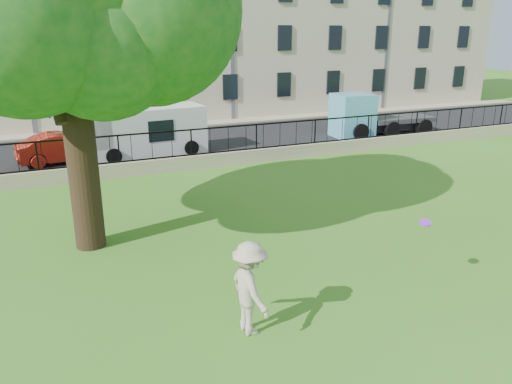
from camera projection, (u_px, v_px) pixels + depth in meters
name	position (u px, v px, depth m)	size (l,w,h in m)	color
ground	(353.00, 301.00, 10.89)	(120.00, 120.00, 0.00)	#3B6D19
retaining_wall	(192.00, 162.00, 21.25)	(50.00, 0.40, 0.60)	gray
iron_railing	(191.00, 143.00, 20.99)	(50.00, 0.05, 1.13)	black
street	(166.00, 147.00, 25.43)	(60.00, 9.00, 0.01)	black
sidewalk	(144.00, 128.00, 29.94)	(60.00, 1.40, 0.12)	gray
building_row	(119.00, 11.00, 32.76)	(56.40, 10.40, 13.80)	beige
man	(250.00, 288.00, 9.52)	(1.22, 0.70, 1.89)	#B3A792
frisbee	(425.00, 223.00, 10.90)	(0.27, 0.27, 0.03)	#9027E0
red_sedan	(65.00, 148.00, 22.23)	(1.42, 4.07, 1.34)	maroon
white_van	(146.00, 131.00, 23.50)	(5.36, 2.09, 2.25)	silver
blue_truck	(381.00, 114.00, 28.07)	(5.63, 2.00, 2.36)	#58ADCF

